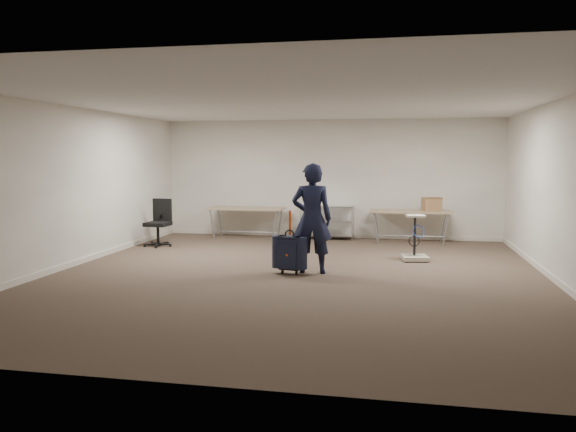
# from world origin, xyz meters

# --- Properties ---
(ground) EXTENTS (9.00, 9.00, 0.00)m
(ground) POSITION_xyz_m (0.00, 0.00, 0.00)
(ground) COLOR #3F3026
(ground) RESTS_ON ground
(room_shell) EXTENTS (8.00, 9.00, 9.00)m
(room_shell) POSITION_xyz_m (0.00, 1.38, 0.05)
(room_shell) COLOR beige
(room_shell) RESTS_ON ground
(folding_table_left) EXTENTS (1.80, 0.75, 0.73)m
(folding_table_left) POSITION_xyz_m (-1.90, 3.95, 0.68)
(folding_table_left) COLOR #917C59
(folding_table_left) RESTS_ON ground
(folding_table_right) EXTENTS (1.80, 0.75, 0.73)m
(folding_table_right) POSITION_xyz_m (1.90, 3.95, 0.68)
(folding_table_right) COLOR #917C59
(folding_table_right) RESTS_ON ground
(wire_shelf) EXTENTS (1.22, 0.47, 0.80)m
(wire_shelf) POSITION_xyz_m (0.00, 4.20, 0.44)
(wire_shelf) COLOR silver
(wire_shelf) RESTS_ON ground
(person) EXTENTS (0.71, 0.50, 1.82)m
(person) POSITION_xyz_m (0.22, 0.26, 0.91)
(person) COLOR black
(person) RESTS_ON ground
(suitcase) EXTENTS (0.42, 0.28, 1.05)m
(suitcase) POSITION_xyz_m (-0.12, 0.10, 0.36)
(suitcase) COLOR black
(suitcase) RESTS_ON ground
(office_chair) EXTENTS (0.62, 0.62, 1.02)m
(office_chair) POSITION_xyz_m (-3.46, 2.47, 0.31)
(office_chair) COLOR black
(office_chair) RESTS_ON ground
(equipment_cart) EXTENTS (0.53, 0.53, 0.85)m
(equipment_cart) POSITION_xyz_m (1.94, 1.74, 0.22)
(equipment_cart) COLOR beige
(equipment_cart) RESTS_ON ground
(cardboard_box) EXTENTS (0.46, 0.39, 0.29)m
(cardboard_box) POSITION_xyz_m (2.36, 4.04, 0.88)
(cardboard_box) COLOR olive
(cardboard_box) RESTS_ON folding_table_right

